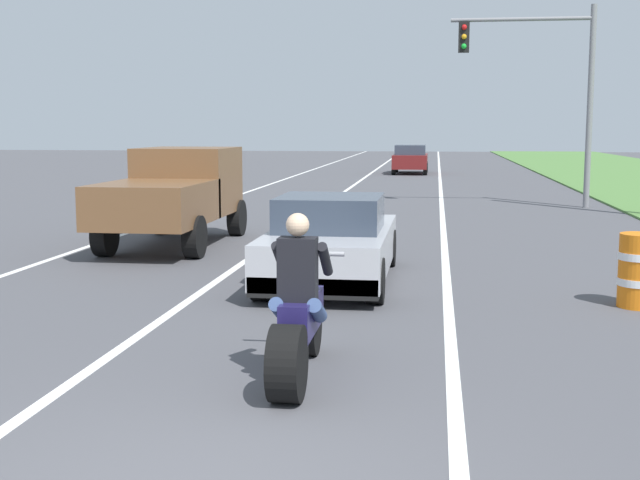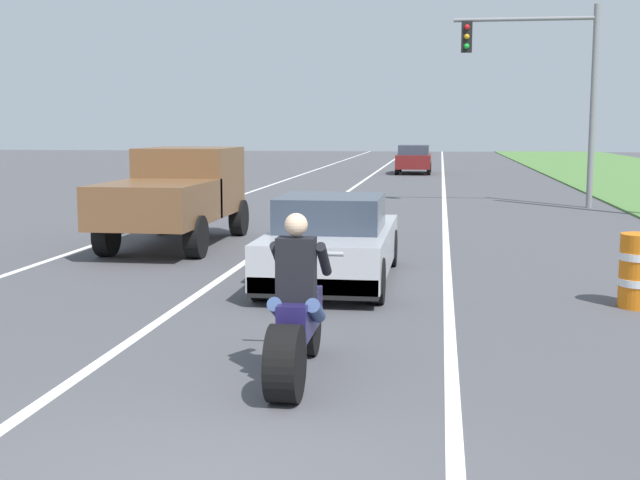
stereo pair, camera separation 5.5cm
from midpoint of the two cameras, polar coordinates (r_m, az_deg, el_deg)
lane_stripe_left_solid at (r=26.18m, az=-7.74°, el=2.33°), size 0.14×120.00×0.01m
lane_stripe_right_solid at (r=25.22m, az=8.23°, el=2.12°), size 0.14×120.00×0.01m
lane_stripe_centre_dashed at (r=25.45m, az=0.10°, el=2.25°), size 0.14×120.00×0.01m
motorcycle_with_rider at (r=7.97m, az=-1.71°, el=-5.52°), size 0.70×2.21×1.62m
sports_car_silver at (r=13.06m, az=0.66°, el=-0.16°), size 1.84×4.30×1.37m
pickup_truck_left_lane_brown at (r=17.38m, az=-9.93°, el=3.26°), size 2.02×4.80×1.98m
traffic_light_mast_near at (r=26.36m, az=15.13°, el=10.81°), size 4.25×0.34×6.00m
construction_barrel_nearest at (r=12.05m, az=20.81°, el=-1.94°), size 0.58×0.58×1.00m
distant_car_far_ahead at (r=44.33m, az=6.13°, el=5.51°), size 1.80×4.00×1.50m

